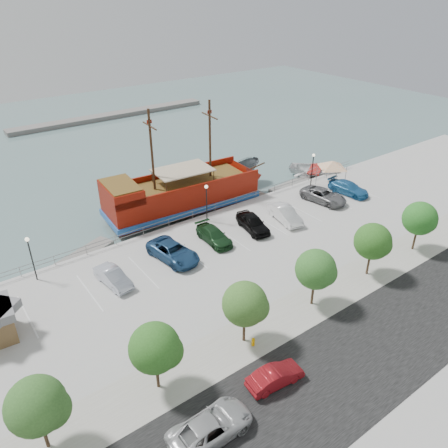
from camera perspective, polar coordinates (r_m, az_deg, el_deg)
ground at (r=43.55m, az=2.62°, el=-4.11°), size 160.00×160.00×0.00m
land_slab at (r=33.68m, az=26.87°, el=-19.11°), size 100.00×58.00×1.20m
street at (r=34.68m, az=19.88°, el=-14.23°), size 100.00×8.00×0.04m
sidewalk at (r=37.22m, az=12.41°, el=-9.53°), size 100.00×4.00×0.05m
seawall_railing at (r=48.23m, az=-3.11°, el=1.52°), size 50.00×0.06×1.00m
far_shore at (r=92.55m, az=-14.42°, el=13.58°), size 40.00×3.00×0.80m
pirate_ship at (r=51.61m, az=-4.01°, el=4.26°), size 21.02×7.09×13.14m
patrol_boat at (r=57.93m, az=1.50°, el=6.38°), size 7.54×2.94×2.90m
speedboat at (r=62.25m, az=11.80°, el=6.70°), size 8.10×8.67×1.46m
dock_west at (r=45.37m, az=-17.99°, el=-3.90°), size 7.05×4.45×0.39m
dock_mid at (r=53.48m, az=2.35°, el=2.88°), size 7.43×2.67×0.42m
dock_east at (r=58.70m, az=8.93°, el=5.01°), size 7.26×2.64×0.41m
canopy_tent at (r=56.92m, az=14.06°, el=8.01°), size 5.23×5.23×3.63m
street_van at (r=27.33m, az=-1.74°, el=-24.97°), size 5.22×2.48×1.44m
street_sedan at (r=29.87m, az=6.70°, el=-19.17°), size 4.02×1.73×1.29m
fire_hydrant at (r=32.26m, az=3.82°, el=-15.06°), size 0.25×0.25×0.73m
lamp_post_left at (r=40.32m, az=-24.01°, el=-3.26°), size 0.36×0.36×4.28m
lamp_post_mid at (r=46.18m, az=-2.30°, el=3.57°), size 0.36×0.36×4.28m
lamp_post_right at (r=55.92m, az=11.52°, el=7.68°), size 0.36×0.36×4.28m
tree_a at (r=26.69m, az=-22.95°, el=-21.10°), size 3.30×3.20×5.00m
tree_b at (r=27.90m, az=-8.69°, el=-15.80°), size 3.30×3.20×5.00m
tree_c at (r=30.70m, az=3.03°, el=-10.48°), size 3.30×3.20×5.00m
tree_d at (r=34.71m, az=12.11°, el=-5.91°), size 3.30×3.20×5.00m
tree_e at (r=39.56m, az=19.04°, el=-2.26°), size 3.30×3.20×5.00m
tree_f at (r=44.97m, az=24.35°, el=0.58°), size 3.30×3.20×5.00m
parked_car_b at (r=38.76m, az=-14.28°, el=-6.76°), size 2.08×4.45×1.41m
parked_car_c at (r=41.03m, az=-6.67°, el=-3.61°), size 3.46×6.04×1.59m
parked_car_d at (r=43.44m, az=-1.32°, el=-1.52°), size 2.18×4.92×1.40m
parked_car_e at (r=45.56m, az=3.79°, el=0.16°), size 2.78×5.12×1.65m
parked_car_f at (r=47.66m, az=8.00°, el=1.28°), size 2.60×5.12×1.61m
parked_car_g at (r=52.77m, az=12.86°, el=3.64°), size 3.44×5.91×1.55m
parked_car_h at (r=55.60m, az=15.95°, el=4.54°), size 2.75×5.39×1.50m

